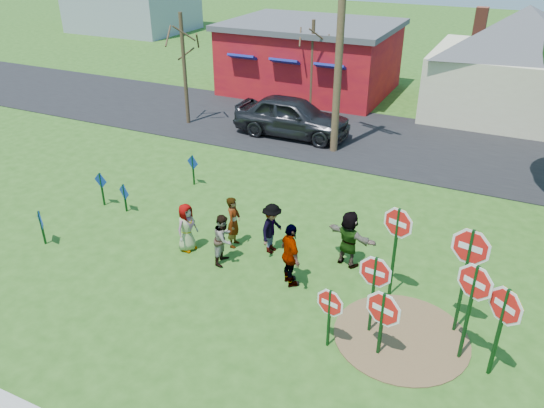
# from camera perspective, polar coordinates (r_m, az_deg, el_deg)

# --- Properties ---
(ground) EXTENTS (120.00, 120.00, 0.00)m
(ground) POSITION_cam_1_polar(r_m,az_deg,el_deg) (15.27, -2.08, -6.95)
(ground) COLOR #274F16
(ground) RESTS_ON ground
(road) EXTENTS (120.00, 7.50, 0.04)m
(road) POSITION_cam_1_polar(r_m,az_deg,el_deg) (24.90, 10.29, 6.92)
(road) COLOR black
(road) RESTS_ON ground
(dirt_patch) EXTENTS (3.20, 3.20, 0.03)m
(dirt_patch) POSITION_cam_1_polar(r_m,az_deg,el_deg) (13.37, 13.71, -13.66)
(dirt_patch) COLOR brown
(dirt_patch) RESTS_ON ground
(red_building) EXTENTS (9.40, 7.69, 3.90)m
(red_building) POSITION_cam_1_polar(r_m,az_deg,el_deg) (31.95, 4.20, 15.53)
(red_building) COLOR maroon
(red_building) RESTS_ON ground
(cream_house) EXTENTS (9.40, 9.40, 6.50)m
(cream_house) POSITION_cam_1_polar(r_m,az_deg,el_deg) (29.65, 25.06, 14.04)
(cream_house) COLOR beige
(cream_house) RESTS_ON ground
(stop_sign_a) EXTENTS (0.91, 0.20, 1.69)m
(stop_sign_a) POSITION_cam_1_polar(r_m,az_deg,el_deg) (12.15, 6.24, -10.94)
(stop_sign_a) COLOR #0F3815
(stop_sign_a) RESTS_ON ground
(stop_sign_b) EXTENTS (1.05, 0.34, 2.74)m
(stop_sign_b) POSITION_cam_1_polar(r_m,az_deg,el_deg) (13.54, 13.31, -2.81)
(stop_sign_b) COLOR #0F3815
(stop_sign_b) RESTS_ON ground
(stop_sign_c) EXTENTS (1.02, 0.51, 2.65)m
(stop_sign_c) POSITION_cam_1_polar(r_m,az_deg,el_deg) (12.09, 20.80, -8.84)
(stop_sign_c) COLOR #0F3815
(stop_sign_c) RESTS_ON ground
(stop_sign_d) EXTENTS (1.18, 0.28, 2.98)m
(stop_sign_d) POSITION_cam_1_polar(r_m,az_deg,el_deg) (12.69, 20.42, -5.28)
(stop_sign_d) COLOR #0F3815
(stop_sign_d) RESTS_ON ground
(stop_sign_e) EXTENTS (1.12, 0.33, 1.86)m
(stop_sign_e) POSITION_cam_1_polar(r_m,az_deg,el_deg) (12.08, 11.84, -11.35)
(stop_sign_e) COLOR #0F3815
(stop_sign_e) RESTS_ON ground
(stop_sign_f) EXTENTS (0.92, 0.70, 2.41)m
(stop_sign_f) POSITION_cam_1_polar(r_m,az_deg,el_deg) (12.02, 23.67, -10.60)
(stop_sign_f) COLOR #0F3815
(stop_sign_f) RESTS_ON ground
(stop_sign_g) EXTENTS (1.06, 0.13, 2.25)m
(stop_sign_g) POSITION_cam_1_polar(r_m,az_deg,el_deg) (12.45, 10.97, -7.88)
(stop_sign_g) COLOR #0F3815
(stop_sign_g) RESTS_ON ground
(blue_diamond_a) EXTENTS (0.60, 0.35, 1.16)m
(blue_diamond_a) POSITION_cam_1_polar(r_m,az_deg,el_deg) (17.47, -23.58, -1.98)
(blue_diamond_a) COLOR #0F3815
(blue_diamond_a) RESTS_ON ground
(blue_diamond_b) EXTENTS (0.59, 0.07, 1.25)m
(blue_diamond_b) POSITION_cam_1_polar(r_m,az_deg,el_deg) (19.17, -17.88, 1.95)
(blue_diamond_b) COLOR #0F3815
(blue_diamond_b) RESTS_ON ground
(blue_diamond_c) EXTENTS (0.58, 0.23, 1.04)m
(blue_diamond_c) POSITION_cam_1_polar(r_m,az_deg,el_deg) (18.59, -15.59, 0.96)
(blue_diamond_c) COLOR #0F3815
(blue_diamond_c) RESTS_ON ground
(blue_diamond_d) EXTENTS (0.57, 0.17, 1.20)m
(blue_diamond_d) POSITION_cam_1_polar(r_m,az_deg,el_deg) (19.99, -8.50, 4.02)
(blue_diamond_d) COLOR #0F3815
(blue_diamond_d) RESTS_ON ground
(person_a) EXTENTS (0.60, 0.82, 1.52)m
(person_a) POSITION_cam_1_polar(r_m,az_deg,el_deg) (15.92, -9.17, -2.50)
(person_a) COLOR navy
(person_a) RESTS_ON ground
(person_b) EXTENTS (0.48, 0.65, 1.63)m
(person_b) POSITION_cam_1_polar(r_m,az_deg,el_deg) (15.94, -4.15, -1.93)
(person_b) COLOR #2A7E66
(person_b) RESTS_ON ground
(person_c) EXTENTS (0.67, 0.81, 1.54)m
(person_c) POSITION_cam_1_polar(r_m,az_deg,el_deg) (15.21, -5.22, -3.76)
(person_c) COLOR brown
(person_c) RESTS_ON ground
(person_d) EXTENTS (0.62, 1.04, 1.58)m
(person_d) POSITION_cam_1_polar(r_m,az_deg,el_deg) (15.60, -0.01, -2.65)
(person_d) COLOR #333338
(person_d) RESTS_ON ground
(person_e) EXTENTS (1.09, 1.09, 1.86)m
(person_e) POSITION_cam_1_polar(r_m,az_deg,el_deg) (14.14, 2.01, -5.54)
(person_e) COLOR #542C5B
(person_e) RESTS_ON ground
(person_f) EXTENTS (1.66, 0.95, 1.70)m
(person_f) POSITION_cam_1_polar(r_m,az_deg,el_deg) (15.15, 8.28, -3.72)
(person_f) COLOR #194726
(person_f) RESTS_ON ground
(suv) EXTENTS (5.38, 2.22, 1.82)m
(suv) POSITION_cam_1_polar(r_m,az_deg,el_deg) (24.61, 2.18, 9.41)
(suv) COLOR #2D2E32
(suv) RESTS_ON road
(utility_pole) EXTENTS (2.33, 1.02, 10.03)m
(utility_pole) POSITION_cam_1_polar(r_m,az_deg,el_deg) (21.90, 7.41, 18.57)
(utility_pole) COLOR #4C3823
(utility_pole) RESTS_ON ground
(bare_tree_west) EXTENTS (1.80, 1.80, 5.25)m
(bare_tree_west) POSITION_cam_1_polar(r_m,az_deg,el_deg) (26.03, -9.52, 15.65)
(bare_tree_west) COLOR #382819
(bare_tree_west) RESTS_ON ground
(bare_tree_east) EXTENTS (1.80, 1.80, 4.58)m
(bare_tree_east) POSITION_cam_1_polar(r_m,az_deg,el_deg) (28.11, 4.39, 15.92)
(bare_tree_east) COLOR #382819
(bare_tree_east) RESTS_ON ground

